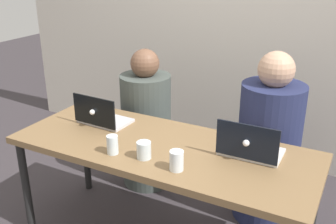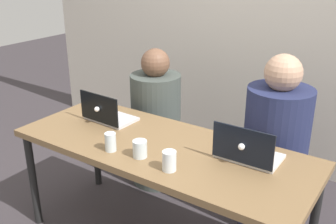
# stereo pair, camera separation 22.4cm
# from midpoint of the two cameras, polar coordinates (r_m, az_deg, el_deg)

# --- Properties ---
(back_wall) EXTENTS (4.58, 0.10, 2.67)m
(back_wall) POSITION_cam_midpoint_polar(r_m,az_deg,el_deg) (3.35, 15.69, 14.54)
(back_wall) COLOR beige
(back_wall) RESTS_ON ground
(desk) EXTENTS (1.76, 0.69, 0.70)m
(desk) POSITION_cam_midpoint_polar(r_m,az_deg,el_deg) (2.29, 1.84, -6.23)
(desk) COLOR brown
(desk) RESTS_ON ground
(person_on_left) EXTENTS (0.41, 0.41, 1.09)m
(person_on_left) POSITION_cam_midpoint_polar(r_m,az_deg,el_deg) (3.04, 0.36, -2.05)
(person_on_left) COLOR #424A45
(person_on_left) RESTS_ON ground
(person_on_right) EXTENTS (0.42, 0.42, 1.18)m
(person_on_right) POSITION_cam_midpoint_polar(r_m,az_deg,el_deg) (2.67, 17.52, -5.80)
(person_on_right) COLOR #23294E
(person_on_right) RESTS_ON ground
(laptop_back_right) EXTENTS (0.33, 0.25, 0.21)m
(laptop_back_right) POSITION_cam_midpoint_polar(r_m,az_deg,el_deg) (2.14, 14.38, -5.76)
(laptop_back_right) COLOR silver
(laptop_back_right) RESTS_ON desk
(laptop_back_left) EXTENTS (0.33, 0.24, 0.20)m
(laptop_back_left) POSITION_cam_midpoint_polar(r_m,az_deg,el_deg) (2.57, -6.37, -0.45)
(laptop_back_left) COLOR silver
(laptop_back_left) RESTS_ON desk
(water_glass_left) EXTENTS (0.06, 0.06, 0.11)m
(water_glass_left) POSITION_cam_midpoint_polar(r_m,az_deg,el_deg) (2.18, -5.45, -4.58)
(water_glass_left) COLOR silver
(water_glass_left) RESTS_ON desk
(water_glass_right) EXTENTS (0.07, 0.07, 0.10)m
(water_glass_right) POSITION_cam_midpoint_polar(r_m,az_deg,el_deg) (1.99, 3.44, -7.35)
(water_glass_right) COLOR white
(water_glass_right) RESTS_ON desk
(water_glass_center) EXTENTS (0.08, 0.08, 0.09)m
(water_glass_center) POSITION_cam_midpoint_polar(r_m,az_deg,el_deg) (2.11, -1.07, -5.59)
(water_glass_center) COLOR silver
(water_glass_center) RESTS_ON desk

